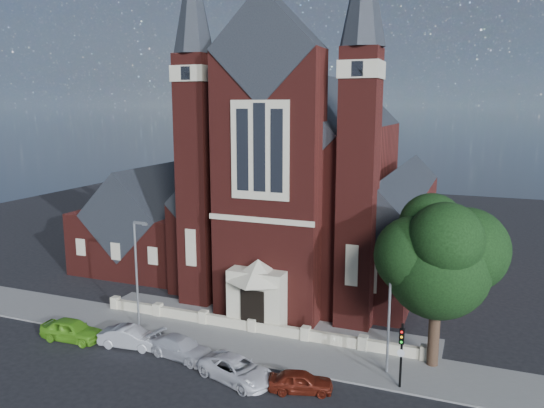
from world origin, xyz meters
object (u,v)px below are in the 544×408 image
(street_lamp_left, at_px, (137,269))
(car_silver_b, at_px, (181,348))
(street_tree, at_px, (440,261))
(traffic_signal, at_px, (401,348))
(parish_hall, at_px, (153,227))
(church, at_px, (319,188))
(car_white_suv, at_px, (237,370))
(street_lamp_right, at_px, (391,302))
(car_dark_red, at_px, (301,381))
(car_lime_van, at_px, (72,330))
(car_silver_a, at_px, (130,337))

(street_lamp_left, xyz_separation_m, car_silver_b, (5.15, -2.76, -3.93))
(street_tree, distance_m, traffic_signal, 5.70)
(parish_hall, relative_size, traffic_signal, 3.05)
(church, height_order, traffic_signal, church)
(church, distance_m, car_white_suv, 24.30)
(church, xyz_separation_m, street_lamp_left, (-7.91, -18.94, -3.59))
(street_lamp_right, relative_size, car_silver_b, 1.75)
(church, bearing_deg, car_dark_red, -75.85)
(car_white_suv, height_order, car_dark_red, car_white_suv)
(car_silver_b, height_order, car_white_suv, car_white_suv)
(street_tree, xyz_separation_m, street_lamp_right, (-2.51, -1.71, -2.36))
(street_lamp_right, distance_m, car_silver_b, 13.72)
(church, xyz_separation_m, car_white_suv, (1.84, -23.04, -7.49))
(parish_hall, distance_m, car_white_suv, 25.63)
(traffic_signal, height_order, car_lime_van, traffic_signal)
(street_tree, height_order, car_silver_b, street_tree)
(parish_hall, relative_size, car_dark_red, 3.30)
(church, distance_m, street_tree, 21.38)
(car_lime_van, xyz_separation_m, car_white_suv, (13.02, -0.78, -0.07))
(church, distance_m, parish_hall, 17.26)
(church, bearing_deg, car_silver_a, -107.33)
(car_silver_a, bearing_deg, car_silver_b, -97.94)
(car_silver_a, xyz_separation_m, car_silver_b, (4.00, -0.05, -0.03))
(car_white_suv, bearing_deg, car_silver_a, 100.12)
(car_silver_a, xyz_separation_m, car_dark_red, (12.52, -1.20, -0.07))
(car_lime_van, bearing_deg, church, -29.26)
(car_lime_van, bearing_deg, traffic_signal, -88.10)
(church, xyz_separation_m, parish_hall, (-16.00, -4.94, -4.17))
(car_silver_a, relative_size, car_white_suv, 0.85)
(car_dark_red, bearing_deg, car_lime_van, 71.45)
(car_silver_a, bearing_deg, street_lamp_right, -88.02)
(traffic_signal, bearing_deg, car_silver_a, -176.35)
(street_tree, height_order, car_white_suv, street_tree)
(parish_hall, height_order, street_lamp_left, parish_hall)
(car_dark_red, bearing_deg, church, -2.41)
(traffic_signal, distance_m, car_dark_red, 6.06)
(car_lime_van, distance_m, car_white_suv, 13.04)
(street_tree, height_order, street_lamp_right, street_tree)
(street_lamp_left, xyz_separation_m, car_lime_van, (-3.27, -3.31, -3.83))
(street_tree, bearing_deg, car_silver_b, -163.77)
(church, height_order, street_tree, church)
(street_tree, distance_m, street_lamp_left, 20.71)
(car_lime_van, relative_size, car_dark_red, 1.22)
(car_lime_van, relative_size, car_silver_b, 0.97)
(parish_hall, bearing_deg, car_silver_b, -51.70)
(street_lamp_left, relative_size, car_lime_van, 1.80)
(parish_hall, height_order, car_silver_b, parish_hall)
(parish_hall, bearing_deg, car_white_suv, -45.41)
(traffic_signal, relative_size, car_lime_van, 0.89)
(street_lamp_left, bearing_deg, church, 67.34)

